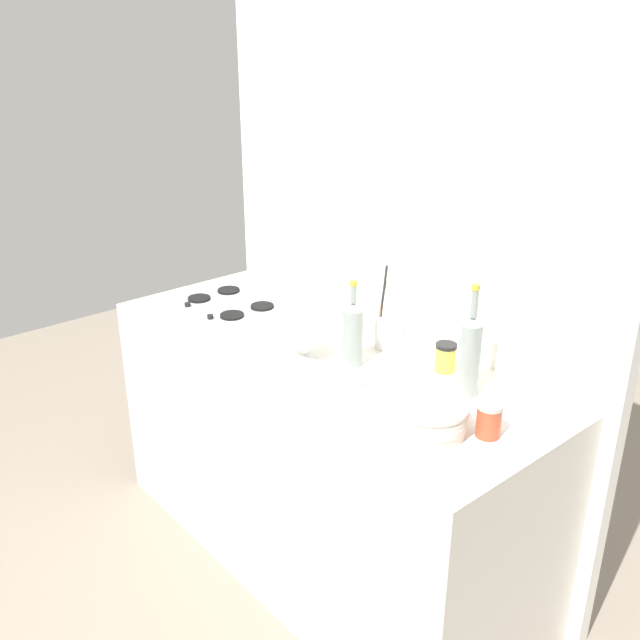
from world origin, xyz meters
TOP-DOWN VIEW (x-y plane):
  - ground_plane at (0.00, 0.00)m, footprint 6.00×6.00m
  - counter_block at (0.00, 0.00)m, footprint 1.80×0.70m
  - backsplash_panel at (0.00, 0.38)m, footprint 1.90×0.06m
  - stovetop_hob at (-0.55, -0.02)m, footprint 0.48×0.33m
  - plate_stack at (0.61, -0.12)m, footprint 0.23×0.23m
  - wine_bottle_leftmost at (0.15, 0.01)m, footprint 0.07×0.07m
  - wine_bottle_mid_left at (0.54, 0.15)m, footprint 0.07×0.07m
  - mixing_bowl at (0.01, -0.07)m, footprint 0.15×0.15m
  - butter_dish at (0.23, -0.14)m, footprint 0.14×0.12m
  - utensil_crock at (0.13, 0.20)m, footprint 0.09×0.09m
  - condiment_jar_front at (0.74, -0.01)m, footprint 0.08×0.08m
  - condiment_jar_rear at (0.39, 0.22)m, footprint 0.07×0.07m

SIDE VIEW (x-z plane):
  - ground_plane at x=0.00m, z-range 0.00..0.00m
  - counter_block at x=0.00m, z-range 0.00..0.90m
  - stovetop_hob at x=-0.55m, z-range 0.89..0.93m
  - butter_dish at x=0.23m, z-range 0.90..0.96m
  - plate_stack at x=0.61m, z-range 0.90..0.99m
  - mixing_bowl at x=0.01m, z-range 0.90..0.99m
  - condiment_jar_rear at x=0.39m, z-range 0.90..1.00m
  - condiment_jar_front at x=0.74m, z-range 0.90..1.00m
  - utensil_crock at x=0.13m, z-range 0.80..1.12m
  - wine_bottle_leftmost at x=0.15m, z-range 0.87..1.17m
  - wine_bottle_mid_left at x=0.54m, z-range 0.86..1.22m
  - backsplash_panel at x=0.00m, z-range 0.00..2.44m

